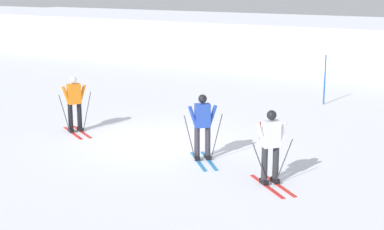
{
  "coord_description": "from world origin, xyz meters",
  "views": [
    {
      "loc": [
        8.85,
        -13.34,
        4.53
      ],
      "look_at": [
        0.99,
        0.09,
        0.9
      ],
      "focal_mm": 54.74,
      "sensor_mm": 36.0,
      "label": 1
    }
  ],
  "objects_px": {
    "skier_blue": "(202,124)",
    "trail_marker_pole": "(325,80)",
    "skier_orange": "(74,101)",
    "skier_white": "(270,143)"
  },
  "relations": [
    {
      "from": "skier_orange",
      "to": "trail_marker_pole",
      "type": "xyz_separation_m",
      "value": [
        5.27,
        7.66,
        -0.04
      ]
    },
    {
      "from": "trail_marker_pole",
      "to": "skier_orange",
      "type": "bearing_deg",
      "value": -124.52
    },
    {
      "from": "skier_blue",
      "to": "trail_marker_pole",
      "type": "xyz_separation_m",
      "value": [
        0.55,
        8.18,
        -0.04
      ]
    },
    {
      "from": "skier_orange",
      "to": "skier_blue",
      "type": "bearing_deg",
      "value": -6.3
    },
    {
      "from": "skier_orange",
      "to": "trail_marker_pole",
      "type": "distance_m",
      "value": 9.3
    },
    {
      "from": "skier_orange",
      "to": "skier_white",
      "type": "bearing_deg",
      "value": -10.84
    },
    {
      "from": "skier_white",
      "to": "skier_orange",
      "type": "bearing_deg",
      "value": 169.16
    },
    {
      "from": "skier_blue",
      "to": "skier_orange",
      "type": "height_order",
      "value": "same"
    },
    {
      "from": "skier_blue",
      "to": "trail_marker_pole",
      "type": "distance_m",
      "value": 8.2
    },
    {
      "from": "skier_white",
      "to": "trail_marker_pole",
      "type": "relative_size",
      "value": 0.93
    }
  ]
}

